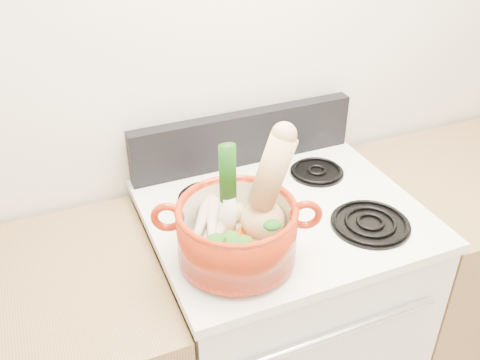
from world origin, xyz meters
name	(u,v)px	position (x,y,z in m)	size (l,w,h in m)	color
wall_back	(238,57)	(0.00, 1.75, 1.30)	(3.50, 0.02, 2.60)	white
stove_body	(278,326)	(0.00, 1.40, 0.46)	(0.76, 0.65, 0.92)	white
cooktop	(284,214)	(0.00, 1.40, 0.93)	(0.78, 0.67, 0.03)	white
control_backsplash	(244,138)	(0.00, 1.70, 1.04)	(0.76, 0.05, 0.18)	black
oven_handle	(340,333)	(0.00, 1.06, 0.78)	(0.02, 0.02, 0.60)	silver
burner_front_left	(246,257)	(-0.19, 1.24, 0.96)	(0.22, 0.22, 0.02)	black
burner_front_right	(370,223)	(0.19, 1.24, 0.96)	(0.22, 0.22, 0.02)	black
burner_back_left	(207,197)	(-0.19, 1.54, 0.96)	(0.17, 0.17, 0.02)	black
burner_back_right	(317,171)	(0.19, 1.54, 0.96)	(0.17, 0.17, 0.02)	black
dutch_oven	(237,232)	(-0.21, 1.25, 1.04)	(0.30, 0.30, 0.15)	#A02409
pot_handle_left	(167,217)	(-0.37, 1.31, 1.09)	(0.08, 0.08, 0.02)	#A02409
pot_handle_right	(306,215)	(-0.06, 1.19, 1.09)	(0.08, 0.08, 0.02)	#A02409
squash	(266,190)	(-0.13, 1.26, 1.14)	(0.12, 0.12, 0.29)	#E3B474
leek	(228,192)	(-0.22, 1.29, 1.14)	(0.04, 0.04, 0.28)	white
ginger	(230,213)	(-0.19, 1.36, 1.02)	(0.09, 0.06, 0.05)	#D7B684
parsnip_0	(208,233)	(-0.27, 1.30, 1.02)	(0.04, 0.04, 0.22)	beige
parsnip_1	(210,238)	(-0.28, 1.27, 1.03)	(0.04, 0.04, 0.18)	beige
parsnip_2	(221,223)	(-0.23, 1.31, 1.03)	(0.04, 0.04, 0.18)	beige
parsnip_3	(211,242)	(-0.28, 1.25, 1.03)	(0.04, 0.04, 0.16)	beige
parsnip_4	(201,221)	(-0.28, 1.31, 1.05)	(0.05, 0.05, 0.23)	beige
parsnip_5	(212,229)	(-0.27, 1.28, 1.05)	(0.04, 0.04, 0.21)	beige
carrot_0	(243,249)	(-0.21, 1.21, 1.02)	(0.04, 0.04, 0.18)	#C34E09
carrot_1	(227,248)	(-0.25, 1.22, 1.02)	(0.03, 0.03, 0.14)	#D84A0A
carrot_2	(241,240)	(-0.21, 1.23, 1.03)	(0.03, 0.03, 0.18)	#CE420A
carrot_3	(227,250)	(-0.26, 1.20, 1.03)	(0.03, 0.03, 0.15)	#CD3D0A
carrot_4	(237,249)	(-0.24, 1.19, 1.04)	(0.03, 0.03, 0.15)	#C64509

